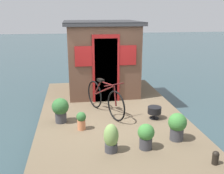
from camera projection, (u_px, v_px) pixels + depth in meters
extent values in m
plane|color=#2D4247|center=(111.00, 128.00, 6.49)|extent=(60.00, 60.00, 0.00)
cube|color=brown|center=(111.00, 114.00, 6.39)|extent=(5.89, 3.35, 0.06)
cube|color=black|center=(111.00, 122.00, 6.44)|extent=(5.77, 3.28, 0.36)
cube|color=brown|center=(102.00, 59.00, 7.85)|extent=(1.97, 1.96, 2.00)
cube|color=#28282B|center=(101.00, 23.00, 7.56)|extent=(2.17, 2.16, 0.10)
cube|color=#144733|center=(106.00, 71.00, 6.94)|extent=(0.04, 0.60, 1.70)
cube|color=maroon|center=(106.00, 69.00, 6.92)|extent=(0.03, 0.72, 1.80)
cube|color=maroon|center=(128.00, 55.00, 6.91)|extent=(0.03, 0.44, 0.52)
cube|color=maroon|center=(83.00, 56.00, 6.74)|extent=(0.03, 0.44, 0.52)
torus|color=black|center=(116.00, 106.00, 5.81)|extent=(0.65, 0.31, 0.69)
torus|color=black|center=(95.00, 94.00, 6.63)|extent=(0.65, 0.31, 0.69)
cylinder|color=#4C1414|center=(104.00, 90.00, 6.19)|extent=(0.87, 0.40, 0.48)
cylinder|color=#4C1414|center=(107.00, 84.00, 6.00)|extent=(0.57, 0.27, 0.06)
cylinder|color=#4C1414|center=(98.00, 88.00, 6.44)|extent=(0.33, 0.17, 0.43)
cylinder|color=#4C1414|center=(115.00, 96.00, 5.78)|extent=(0.12, 0.08, 0.45)
cube|color=black|center=(101.00, 80.00, 6.24)|extent=(0.22, 0.17, 0.06)
cylinder|color=#4C1414|center=(114.00, 85.00, 5.75)|extent=(0.22, 0.47, 0.02)
cylinder|color=#38383D|center=(111.00, 147.00, 4.58)|extent=(0.22, 0.22, 0.15)
ellipsoid|color=#70934C|center=(111.00, 136.00, 4.52)|extent=(0.26, 0.26, 0.43)
cylinder|color=#38383D|center=(177.00, 134.00, 4.99)|extent=(0.25, 0.25, 0.24)
sphere|color=#387533|center=(177.00, 122.00, 4.93)|extent=(0.35, 0.35, 0.35)
cylinder|color=#C6754C|center=(81.00, 125.00, 5.43)|extent=(0.17, 0.17, 0.21)
sphere|color=#2D602D|center=(81.00, 117.00, 5.38)|extent=(0.20, 0.20, 0.20)
cylinder|color=#38383D|center=(61.00, 117.00, 5.78)|extent=(0.25, 0.25, 0.24)
sphere|color=#2D602D|center=(60.00, 106.00, 5.72)|extent=(0.37, 0.37, 0.37)
cylinder|color=#38383D|center=(146.00, 143.00, 4.67)|extent=(0.23, 0.23, 0.21)
sphere|color=#387533|center=(146.00, 132.00, 4.61)|extent=(0.30, 0.30, 0.30)
cylinder|color=black|center=(154.00, 110.00, 5.96)|extent=(0.31, 0.31, 0.15)
cylinder|color=black|center=(154.00, 116.00, 6.00)|extent=(0.04, 0.04, 0.13)
cylinder|color=black|center=(154.00, 118.00, 6.01)|extent=(0.22, 0.22, 0.02)
cylinder|color=black|center=(215.00, 159.00, 4.20)|extent=(0.10, 0.10, 0.17)
sphere|color=black|center=(216.00, 154.00, 4.17)|extent=(0.11, 0.11, 0.11)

